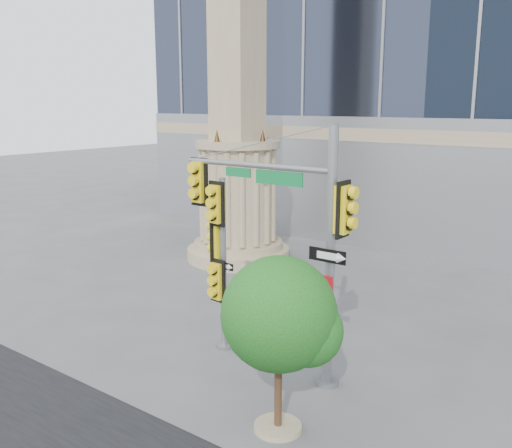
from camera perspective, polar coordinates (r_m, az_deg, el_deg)
The scene contains 5 objects.
ground at distance 14.74m, azimuth -5.57°, elevation -14.81°, with size 120.00×120.00×0.00m, color #545456.
monument at distance 23.91m, azimuth -1.86°, elevation 9.38°, with size 4.40×4.40×16.60m.
main_signal_pole at distance 13.61m, azimuth 3.43°, elevation 0.07°, with size 4.79×0.58×6.17m.
secondary_signal_pole at distance 15.19m, azimuth -3.72°, elevation -2.71°, with size 0.81×0.64×4.74m.
street_tree at distance 11.48m, azimuth 2.53°, elevation -9.45°, with size 2.38×2.33×3.71m.
Camera 1 is at (8.96, -9.61, 6.67)m, focal length 40.00 mm.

